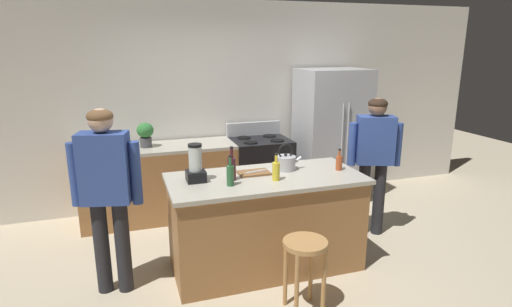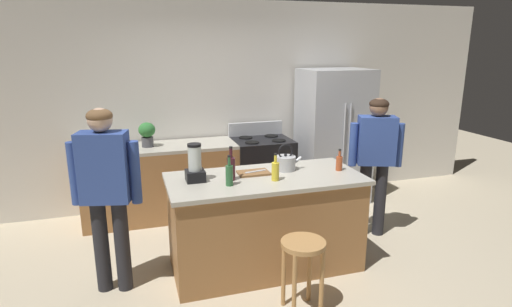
% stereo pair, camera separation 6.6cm
% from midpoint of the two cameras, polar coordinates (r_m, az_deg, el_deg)
% --- Properties ---
extents(ground_plane, '(14.00, 14.00, 0.00)m').
position_cam_midpoint_polar(ground_plane, '(4.30, 0.84, -15.07)').
color(ground_plane, beige).
extents(back_wall, '(8.00, 0.10, 2.70)m').
position_cam_midpoint_polar(back_wall, '(5.66, -5.58, 6.68)').
color(back_wall, silver).
rests_on(back_wall, ground_plane).
extents(kitchen_island, '(1.84, 0.85, 0.93)m').
position_cam_midpoint_polar(kitchen_island, '(4.08, 0.86, -9.37)').
color(kitchen_island, '#9E6B3D').
rests_on(kitchen_island, ground_plane).
extents(back_counter_run, '(2.00, 0.64, 0.93)m').
position_cam_midpoint_polar(back_counter_run, '(5.36, -12.78, -3.82)').
color(back_counter_run, '#9E6B3D').
rests_on(back_counter_run, ground_plane).
extents(refrigerator, '(0.90, 0.73, 1.82)m').
position_cam_midpoint_polar(refrigerator, '(5.84, 9.96, 2.40)').
color(refrigerator, '#B7BABF').
rests_on(refrigerator, ground_plane).
extents(stove_range, '(0.76, 0.65, 1.11)m').
position_cam_midpoint_polar(stove_range, '(5.57, 0.23, -2.60)').
color(stove_range, black).
rests_on(stove_range, ground_plane).
extents(person_by_island_left, '(0.59, 0.31, 1.64)m').
position_cam_midpoint_polar(person_by_island_left, '(3.72, -20.32, -4.08)').
color(person_by_island_left, '#26262B').
rests_on(person_by_island_left, ground_plane).
extents(person_by_sink_right, '(0.58, 0.34, 1.58)m').
position_cam_midpoint_polar(person_by_sink_right, '(4.80, 15.55, -0.01)').
color(person_by_sink_right, '#26262B').
rests_on(person_by_sink_right, ground_plane).
extents(bar_stool, '(0.36, 0.36, 0.63)m').
position_cam_midpoint_polar(bar_stool, '(3.44, 6.17, -13.88)').
color(bar_stool, '#B7844C').
rests_on(bar_stool, ground_plane).
extents(potted_plant, '(0.20, 0.20, 0.30)m').
position_cam_midpoint_polar(potted_plant, '(5.18, -15.31, 2.71)').
color(potted_plant, '#4C4C51').
rests_on(potted_plant, back_counter_run).
extents(blender_appliance, '(0.17, 0.17, 0.35)m').
position_cam_midpoint_polar(blender_appliance, '(3.79, -8.80, -1.67)').
color(blender_appliance, black).
rests_on(blender_appliance, kitchen_island).
extents(bottle_soda, '(0.07, 0.07, 0.26)m').
position_cam_midpoint_polar(bottle_soda, '(3.79, 2.27, -2.35)').
color(bottle_soda, yellow).
rests_on(bottle_soda, kitchen_island).
extents(bottle_olive_oil, '(0.07, 0.07, 0.28)m').
position_cam_midpoint_polar(bottle_olive_oil, '(3.65, -4.07, -2.91)').
color(bottle_olive_oil, '#2D6638').
rests_on(bottle_olive_oil, kitchen_island).
extents(bottle_wine, '(0.08, 0.08, 0.32)m').
position_cam_midpoint_polar(bottle_wine, '(3.79, -3.84, -1.98)').
color(bottle_wine, '#471923').
rests_on(bottle_wine, kitchen_island).
extents(bottle_cooking_sauce, '(0.06, 0.06, 0.22)m').
position_cam_midpoint_polar(bottle_cooking_sauce, '(4.17, 10.89, -1.20)').
color(bottle_cooking_sauce, '#B24C26').
rests_on(bottle_cooking_sauce, kitchen_island).
extents(tea_kettle, '(0.28, 0.20, 0.27)m').
position_cam_midpoint_polar(tea_kettle, '(4.11, 3.64, -1.20)').
color(tea_kettle, '#B7BABF').
rests_on(tea_kettle, kitchen_island).
extents(cutting_board, '(0.30, 0.20, 0.02)m').
position_cam_midpoint_polar(cutting_board, '(4.00, -0.76, -2.67)').
color(cutting_board, brown).
rests_on(cutting_board, kitchen_island).
extents(chef_knife, '(0.22, 0.07, 0.01)m').
position_cam_midpoint_polar(chef_knife, '(4.00, -0.49, -2.47)').
color(chef_knife, '#B7BABF').
rests_on(chef_knife, cutting_board).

